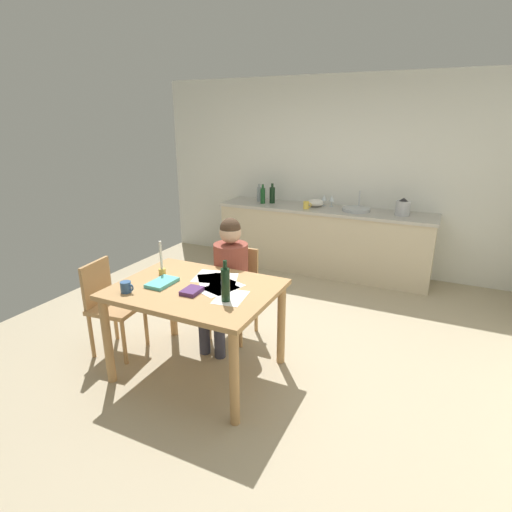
# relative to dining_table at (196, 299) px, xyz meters

# --- Properties ---
(ground_plane) EXTENTS (5.20, 5.20, 0.04)m
(ground_plane) POSITION_rel_dining_table_xyz_m (0.22, 0.55, -0.69)
(ground_plane) COLOR tan
(wall_back) EXTENTS (5.20, 0.12, 2.60)m
(wall_back) POSITION_rel_dining_table_xyz_m (0.22, 3.15, 0.63)
(wall_back) COLOR silver
(wall_back) RESTS_ON ground
(kitchen_counter) EXTENTS (2.90, 0.64, 0.90)m
(kitchen_counter) POSITION_rel_dining_table_xyz_m (0.22, 2.79, -0.22)
(kitchen_counter) COLOR beige
(kitchen_counter) RESTS_ON ground
(dining_table) EXTENTS (1.26, 0.97, 0.78)m
(dining_table) POSITION_rel_dining_table_xyz_m (0.00, 0.00, 0.00)
(dining_table) COLOR tan
(dining_table) RESTS_ON ground
(chair_at_table) EXTENTS (0.40, 0.40, 0.86)m
(chair_at_table) POSITION_rel_dining_table_xyz_m (-0.03, 0.73, -0.19)
(chair_at_table) COLOR tan
(chair_at_table) RESTS_ON ground
(person_seated) EXTENTS (0.32, 0.59, 1.19)m
(person_seated) POSITION_rel_dining_table_xyz_m (-0.03, 0.58, 0.01)
(person_seated) COLOR brown
(person_seated) RESTS_ON ground
(chair_side_empty) EXTENTS (0.45, 0.45, 0.85)m
(chair_side_empty) POSITION_rel_dining_table_xyz_m (-0.89, -0.05, -0.20)
(chair_side_empty) COLOR tan
(chair_side_empty) RESTS_ON ground
(coffee_mug) EXTENTS (0.12, 0.08, 0.09)m
(coffee_mug) POSITION_rel_dining_table_xyz_m (-0.42, -0.31, 0.15)
(coffee_mug) COLOR #33598C
(coffee_mug) RESTS_ON dining_table
(candlestick) EXTENTS (0.06, 0.06, 0.30)m
(candlestick) POSITION_rel_dining_table_xyz_m (-0.41, 0.11, 0.19)
(candlestick) COLOR gold
(candlestick) RESTS_ON dining_table
(book_magazine) EXTENTS (0.13, 0.17, 0.03)m
(book_magazine) POSITION_rel_dining_table_xyz_m (0.04, -0.11, 0.12)
(book_magazine) COLOR #4F2B60
(book_magazine) RESTS_ON dining_table
(book_cookery) EXTENTS (0.16, 0.26, 0.03)m
(book_cookery) POSITION_rel_dining_table_xyz_m (-0.27, -0.07, 0.12)
(book_cookery) COLOR #54BCB7
(book_cookery) RESTS_ON dining_table
(paper_letter) EXTENTS (0.25, 0.32, 0.00)m
(paper_letter) POSITION_rel_dining_table_xyz_m (0.35, -0.05, 0.11)
(paper_letter) COLOR white
(paper_letter) RESTS_ON dining_table
(paper_bill) EXTENTS (0.35, 0.36, 0.00)m
(paper_bill) POSITION_rel_dining_table_xyz_m (0.04, 0.18, 0.11)
(paper_bill) COLOR white
(paper_bill) RESTS_ON dining_table
(paper_envelope) EXTENTS (0.31, 0.35, 0.00)m
(paper_envelope) POSITION_rel_dining_table_xyz_m (0.19, 0.04, 0.11)
(paper_envelope) COLOR white
(paper_envelope) RESTS_ON dining_table
(paper_receipt) EXTENTS (0.29, 0.35, 0.00)m
(paper_receipt) POSITION_rel_dining_table_xyz_m (0.21, 0.09, 0.11)
(paper_receipt) COLOR white
(paper_receipt) RESTS_ON dining_table
(paper_notice) EXTENTS (0.27, 0.34, 0.00)m
(paper_notice) POSITION_rel_dining_table_xyz_m (-0.03, 0.24, 0.11)
(paper_notice) COLOR white
(paper_notice) RESTS_ON dining_table
(paper_flyer) EXTENTS (0.30, 0.35, 0.00)m
(paper_flyer) POSITION_rel_dining_table_xyz_m (0.13, 0.23, 0.11)
(paper_flyer) COLOR white
(paper_flyer) RESTS_ON dining_table
(wine_bottle_on_table) EXTENTS (0.07, 0.07, 0.31)m
(wine_bottle_on_table) POSITION_rel_dining_table_xyz_m (0.35, -0.12, 0.24)
(wine_bottle_on_table) COLOR black
(wine_bottle_on_table) RESTS_ON dining_table
(sink_unit) EXTENTS (0.36, 0.36, 0.24)m
(sink_unit) POSITION_rel_dining_table_xyz_m (0.65, 2.79, 0.26)
(sink_unit) COLOR #B2B7BC
(sink_unit) RESTS_ON kitchen_counter
(bottle_oil) EXTENTS (0.07, 0.07, 0.25)m
(bottle_oil) POSITION_rel_dining_table_xyz_m (-0.78, 2.86, 0.34)
(bottle_oil) COLOR #8C999E
(bottle_oil) RESTS_ON kitchen_counter
(bottle_vinegar) EXTENTS (0.07, 0.07, 0.27)m
(bottle_vinegar) POSITION_rel_dining_table_xyz_m (-0.66, 2.72, 0.35)
(bottle_vinegar) COLOR #194C23
(bottle_vinegar) RESTS_ON kitchen_counter
(bottle_wine_red) EXTENTS (0.08, 0.08, 0.28)m
(bottle_wine_red) POSITION_rel_dining_table_xyz_m (-0.55, 2.81, 0.35)
(bottle_wine_red) COLOR black
(bottle_wine_red) RESTS_ON kitchen_counter
(mixing_bowl) EXTENTS (0.23, 0.23, 0.10)m
(mixing_bowl) POSITION_rel_dining_table_xyz_m (0.08, 2.85, 0.28)
(mixing_bowl) COLOR white
(mixing_bowl) RESTS_ON kitchen_counter
(stovetop_kettle) EXTENTS (0.18, 0.18, 0.22)m
(stovetop_kettle) POSITION_rel_dining_table_xyz_m (1.23, 2.79, 0.33)
(stovetop_kettle) COLOR #B7BABF
(stovetop_kettle) RESTS_ON kitchen_counter
(wine_glass_near_sink) EXTENTS (0.07, 0.07, 0.15)m
(wine_glass_near_sink) POSITION_rel_dining_table_xyz_m (0.28, 2.94, 0.34)
(wine_glass_near_sink) COLOR silver
(wine_glass_near_sink) RESTS_ON kitchen_counter
(wine_glass_by_kettle) EXTENTS (0.07, 0.07, 0.15)m
(wine_glass_by_kettle) POSITION_rel_dining_table_xyz_m (0.17, 2.94, 0.34)
(wine_glass_by_kettle) COLOR silver
(wine_glass_by_kettle) RESTS_ON kitchen_counter
(teacup_on_counter) EXTENTS (0.11, 0.07, 0.10)m
(teacup_on_counter) POSITION_rel_dining_table_xyz_m (0.02, 2.64, 0.28)
(teacup_on_counter) COLOR #F2CC4C
(teacup_on_counter) RESTS_ON kitchen_counter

